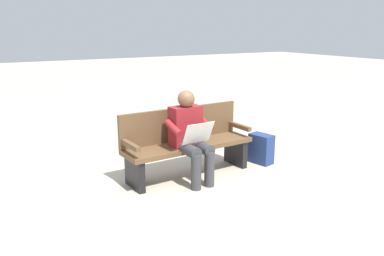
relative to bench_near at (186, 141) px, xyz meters
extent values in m
plane|color=#B7AD99|center=(0.00, 0.07, -0.46)|extent=(40.00, 40.00, 0.00)
cube|color=brown|center=(0.00, 0.07, -0.04)|extent=(1.82, 0.57, 0.06)
cube|color=brown|center=(0.01, -0.14, 0.22)|extent=(1.80, 0.14, 0.45)
cube|color=brown|center=(-0.85, 0.03, 0.11)|extent=(0.08, 0.48, 0.06)
cube|color=brown|center=(0.85, 0.11, 0.11)|extent=(0.08, 0.48, 0.06)
cube|color=black|center=(-0.80, 0.03, -0.26)|extent=(0.10, 0.44, 0.39)
cube|color=black|center=(0.80, 0.11, -0.26)|extent=(0.10, 0.44, 0.39)
cube|color=maroon|center=(0.08, 0.13, 0.25)|extent=(0.41, 0.24, 0.52)
sphere|color=brown|center=(0.08, 0.15, 0.61)|extent=(0.22, 0.22, 0.22)
cylinder|color=#38383D|center=(-0.03, 0.33, 0.01)|extent=(0.17, 0.43, 0.15)
cylinder|color=#38383D|center=(0.17, 0.34, 0.01)|extent=(0.17, 0.43, 0.15)
cylinder|color=#38383D|center=(-0.04, 0.52, -0.23)|extent=(0.13, 0.13, 0.45)
cylinder|color=#38383D|center=(0.16, 0.53, -0.23)|extent=(0.13, 0.13, 0.45)
cylinder|color=maroon|center=(-0.16, 0.21, 0.28)|extent=(0.11, 0.32, 0.18)
cylinder|color=maroon|center=(0.32, 0.24, 0.28)|extent=(0.11, 0.32, 0.18)
cube|color=silver|center=(0.07, 0.42, 0.23)|extent=(0.41, 0.15, 0.27)
cube|color=navy|center=(-1.17, 0.16, -0.24)|extent=(0.27, 0.38, 0.43)
cube|color=navy|center=(-1.29, 0.14, -0.31)|extent=(0.09, 0.24, 0.20)
camera|label=1|loc=(2.50, 4.44, 1.49)|focal=37.01mm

